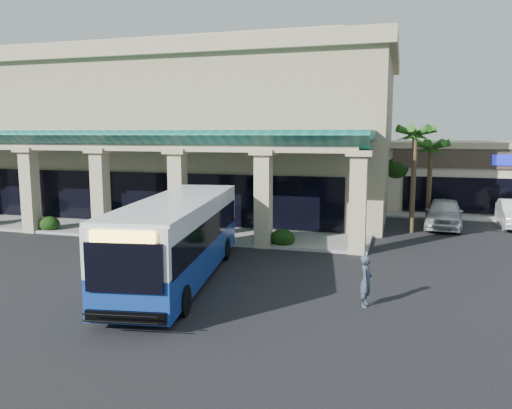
% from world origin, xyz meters
% --- Properties ---
extents(ground, '(110.00, 110.00, 0.00)m').
position_xyz_m(ground, '(0.00, 0.00, 0.00)').
color(ground, black).
extents(main_building, '(30.80, 14.80, 11.35)m').
position_xyz_m(main_building, '(-8.00, 16.00, 5.67)').
color(main_building, tan).
rests_on(main_building, ground).
extents(arcade, '(30.00, 6.20, 5.70)m').
position_xyz_m(arcade, '(-8.00, 6.80, 2.85)').
color(arcade, '#0F5A4F').
rests_on(arcade, ground).
extents(palm_0, '(2.40, 2.40, 6.60)m').
position_xyz_m(palm_0, '(8.50, 11.00, 3.30)').
color(palm_0, '#225516').
rests_on(palm_0, ground).
extents(palm_1, '(2.40, 2.40, 5.80)m').
position_xyz_m(palm_1, '(9.50, 14.00, 2.90)').
color(palm_1, '#225516').
rests_on(palm_1, ground).
extents(broadleaf_tree, '(2.60, 2.60, 4.81)m').
position_xyz_m(broadleaf_tree, '(7.50, 19.00, 2.41)').
color(broadleaf_tree, black).
rests_on(broadleaf_tree, ground).
extents(transit_bus, '(4.29, 11.35, 3.10)m').
position_xyz_m(transit_bus, '(-0.08, -1.00, 1.55)').
color(transit_bus, '#143A98').
rests_on(transit_bus, ground).
extents(pedestrian, '(0.47, 0.66, 1.68)m').
position_xyz_m(pedestrian, '(6.90, -1.98, 0.84)').
color(pedestrian, '#374353').
rests_on(pedestrian, ground).
extents(car_silver, '(2.49, 5.24, 1.73)m').
position_xyz_m(car_silver, '(10.35, 13.09, 0.87)').
color(car_silver, silver).
rests_on(car_silver, ground).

